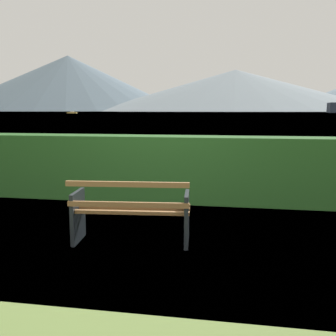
# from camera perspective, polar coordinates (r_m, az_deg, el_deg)

# --- Properties ---
(ground_plane) EXTENTS (1400.00, 1400.00, 0.00)m
(ground_plane) POSITION_cam_1_polar(r_m,az_deg,el_deg) (5.24, -5.29, -10.76)
(ground_plane) COLOR olive
(water_surface) EXTENTS (620.00, 620.00, 0.00)m
(water_surface) POSITION_cam_1_polar(r_m,az_deg,el_deg) (313.00, 9.69, 8.12)
(water_surface) COLOR #6B8EA3
(water_surface) RESTS_ON ground_plane
(park_bench) EXTENTS (1.57, 0.70, 0.87)m
(park_bench) POSITION_cam_1_polar(r_m,az_deg,el_deg) (5.06, -5.47, -6.47)
(park_bench) COLOR olive
(park_bench) RESTS_ON ground_plane
(hedge_row) EXTENTS (9.53, 0.71, 1.24)m
(hedge_row) POSITION_cam_1_polar(r_m,az_deg,el_deg) (7.42, -0.44, -0.04)
(hedge_row) COLOR #285B23
(hedge_row) RESTS_ON ground_plane
(fishing_boat_near) EXTENTS (5.07, 1.90, 1.10)m
(fishing_boat_near) POSITION_cam_1_polar(r_m,az_deg,el_deg) (201.85, -13.97, 7.94)
(fishing_boat_near) COLOR gold
(fishing_boat_near) RESTS_ON water_surface
(distant_hills) EXTENTS (946.47, 446.48, 87.62)m
(distant_hills) POSITION_cam_1_polar(r_m,az_deg,el_deg) (595.96, 12.94, 11.97)
(distant_hills) COLOR slate
(distant_hills) RESTS_ON ground_plane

